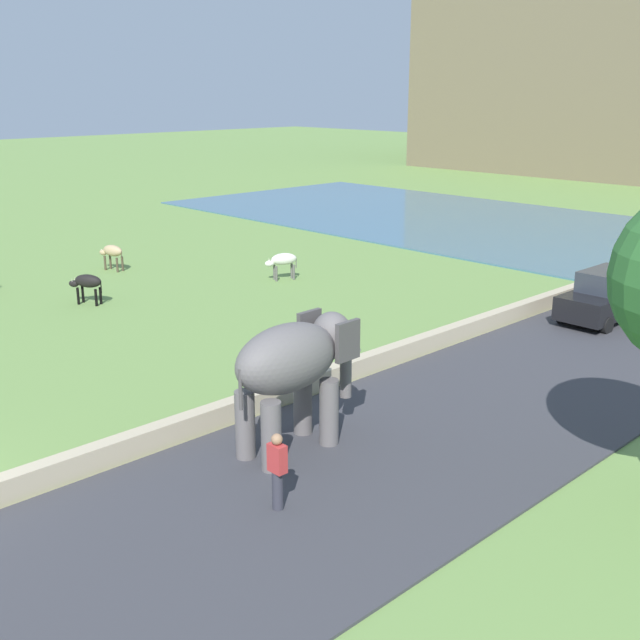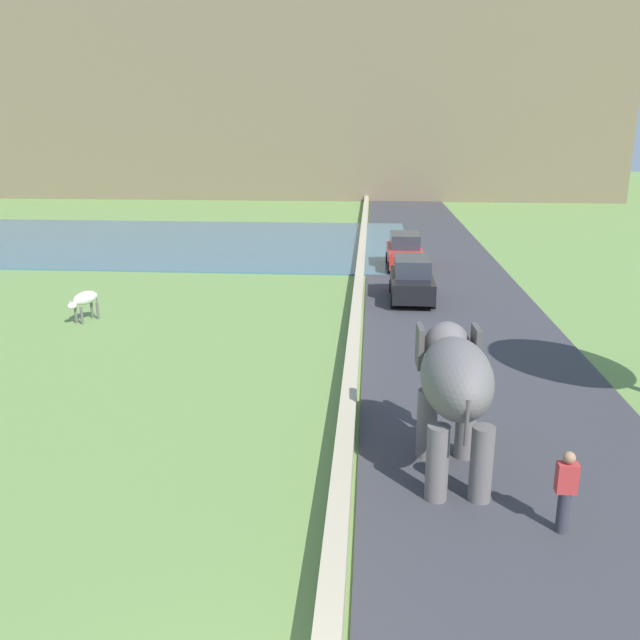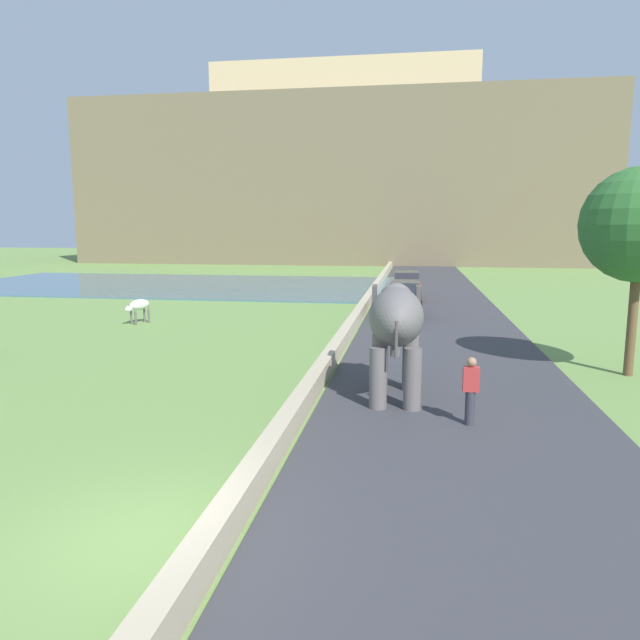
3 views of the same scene
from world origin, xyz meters
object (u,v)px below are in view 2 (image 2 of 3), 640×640
at_px(cow_white, 84,300).
at_px(car_red, 404,251).
at_px(person_beside_elephant, 565,491).
at_px(car_black, 412,280).
at_px(elephant, 454,383).

bearing_deg(cow_white, car_red, 40.81).
height_order(person_beside_elephant, car_black, car_black).
xyz_separation_m(person_beside_elephant, car_black, (-1.75, 16.53, 0.03)).
bearing_deg(car_black, cow_white, -161.66).
bearing_deg(car_black, elephant, -90.03).
distance_m(person_beside_elephant, car_red, 23.15).
relative_size(car_black, car_red, 1.00).
distance_m(car_black, car_red, 6.56).
height_order(elephant, car_red, elephant).
height_order(elephant, car_black, elephant).
relative_size(person_beside_elephant, cow_white, 1.16).
xyz_separation_m(elephant, car_red, (0.01, 21.05, -1.14)).
relative_size(elephant, cow_white, 2.49).
bearing_deg(car_red, person_beside_elephant, -85.65).
height_order(elephant, cow_white, elephant).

